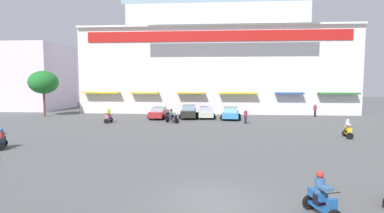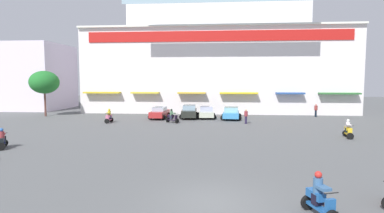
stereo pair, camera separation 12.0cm
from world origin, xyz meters
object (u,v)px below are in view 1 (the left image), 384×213
parked_car_2 (206,112)px  scooter_rider_3 (348,130)px  parked_car_3 (231,113)px  scooter_rider_1 (2,140)px  scooter_rider_8 (321,198)px  scooter_rider_6 (172,117)px  pedestrian_1 (315,110)px  plaza_tree_0 (43,82)px  parked_car_0 (159,113)px  parked_car_1 (189,112)px  pedestrian_0 (246,116)px  scooter_rider_0 (109,117)px

parked_car_2 → scooter_rider_3: (11.91, -11.79, -0.09)m
parked_car_3 → scooter_rider_1: size_ratio=2.59×
parked_car_3 → scooter_rider_8: scooter_rider_8 is taller
scooter_rider_6 → pedestrian_1: size_ratio=0.92×
plaza_tree_0 → pedestrian_1: plaza_tree_0 is taller
parked_car_2 → scooter_rider_6: size_ratio=2.56×
parked_car_0 → scooter_rider_3: 20.75m
parked_car_2 → scooter_rider_6: scooter_rider_6 is taller
plaza_tree_0 → scooter_rider_1: bearing=-67.5°
parked_car_2 → scooter_rider_3: size_ratio=2.58×
parked_car_1 → scooter_rider_3: (13.99, -11.77, -0.16)m
parked_car_0 → scooter_rider_1: bearing=-113.8°
scooter_rider_6 → pedestrian_0: bearing=-0.4°
pedestrian_1 → parked_car_2: bearing=-169.7°
parked_car_1 → scooter_rider_6: 4.60m
parked_car_0 → scooter_rider_6: bearing=-60.4°
scooter_rider_1 → parked_car_0: bearing=66.2°
parked_car_3 → scooter_rider_3: bearing=-50.9°
scooter_rider_0 → scooter_rider_1: size_ratio=1.00×
scooter_rider_3 → pedestrian_1: (1.85, 14.28, 0.30)m
pedestrian_0 → parked_car_2: bearing=134.9°
parked_car_1 → parked_car_2: 2.08m
scooter_rider_0 → scooter_rider_8: 26.75m
scooter_rider_0 → pedestrian_0: scooter_rider_0 is taller
plaza_tree_0 → scooter_rider_6: 18.16m
scooter_rider_0 → pedestrian_0: 14.85m
plaza_tree_0 → scooter_rider_6: bearing=-15.1°
parked_car_1 → parked_car_2: bearing=0.5°
parked_car_2 → scooter_rider_3: bearing=-44.7°
pedestrian_1 → plaza_tree_0: bearing=-176.3°
parked_car_2 → scooter_rider_1: (-13.20, -17.85, -0.14)m
scooter_rider_0 → scooter_rider_1: scooter_rider_0 is taller
parked_car_1 → scooter_rider_3: size_ratio=3.00×
scooter_rider_8 → scooter_rider_0: bearing=125.0°
pedestrian_0 → scooter_rider_8: bearing=-88.8°
parked_car_1 → scooter_rider_1: bearing=-121.9°
parked_car_3 → scooter_rider_3: scooter_rider_3 is taller
parked_car_0 → pedestrian_0: 10.71m
pedestrian_1 → scooter_rider_1: bearing=-143.0°
parked_car_2 → scooter_rider_8: bearing=-79.6°
parked_car_2 → pedestrian_1: pedestrian_1 is taller
parked_car_0 → parked_car_3: (8.63, -0.14, 0.02)m
plaza_tree_0 → scooter_rider_1: (7.50, -18.10, -3.78)m
parked_car_1 → pedestrian_1: size_ratio=2.75×
parked_car_1 → scooter_rider_0: (-8.35, -4.88, -0.14)m
scooter_rider_0 → scooter_rider_8: size_ratio=0.99×
parked_car_2 → scooter_rider_3: scooter_rider_3 is taller
parked_car_3 → scooter_rider_3: (8.91, -10.95, -0.09)m
scooter_rider_1 → scooter_rider_8: scooter_rider_8 is taller
parked_car_1 → parked_car_3: (5.07, -0.82, -0.06)m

